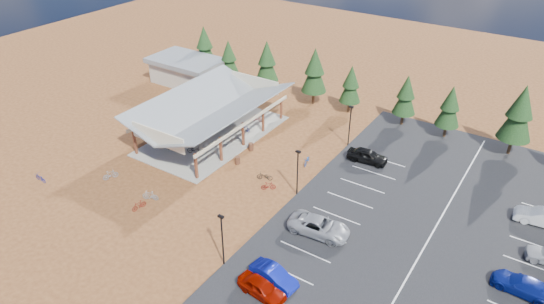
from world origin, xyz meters
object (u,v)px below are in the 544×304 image
object	(u,v)px
car_2	(319,226)
bike_3	(231,113)
lamp_post_0	(222,237)
lamp_post_2	(350,123)
bike_15	(268,186)
trash_bin_1	(251,147)
bike_10	(40,178)
trash_bin_0	(237,160)
bike_pavilion	(212,108)
car_9	(542,217)
bike_7	(257,118)
bike_16	(265,176)
bike_5	(209,146)
car_1	(274,275)
bike_4	(195,150)
outbuilding	(187,70)
lamp_post_1	(298,170)
bike_9	(110,175)
bike_11	(139,205)
bike_1	(201,132)
car_7	(524,286)
bike_6	(245,128)
car_0	(262,288)
bike_2	(215,120)
bike_0	(174,147)
bike_13	(150,195)
car_4	(367,156)
bike_14	(307,160)

from	to	relation	value
car_2	bike_3	bearing A→B (deg)	50.02
bike_3	lamp_post_0	bearing A→B (deg)	-124.74
lamp_post_2	bike_15	bearing A→B (deg)	-102.48
trash_bin_1	bike_10	bearing A→B (deg)	-130.26
lamp_post_0	trash_bin_0	bearing A→B (deg)	122.65
lamp_post_2	bike_15	world-z (taller)	lamp_post_2
bike_pavilion	lamp_post_0	world-z (taller)	lamp_post_0
bike_3	car_9	world-z (taller)	car_9
bike_7	bike_15	size ratio (longest dim) A/B	1.01
bike_pavilion	bike_16	xyz separation A→B (m)	(10.80, -4.63, -3.38)
bike_5	car_1	distance (m)	22.21
bike_3	bike_4	distance (m)	10.45
outbuilding	bike_16	distance (m)	29.36
lamp_post_1	bike_15	size ratio (longest dim) A/B	3.36
bike_10	bike_16	xyz separation A→B (m)	(19.71, 13.30, -0.00)
bike_5	bike_9	xyz separation A→B (m)	(-4.98, -10.41, -0.07)
bike_7	bike_11	size ratio (longest dim) A/B	0.96
lamp_post_1	bike_11	xyz separation A→B (m)	(-11.58, -10.58, -2.49)
bike_4	bike_7	distance (m)	10.75
car_2	car_9	xyz separation A→B (m)	(16.68, 12.52, -0.00)
bike_1	car_7	bearing A→B (deg)	-116.83
bike_6	bike_7	distance (m)	2.93
bike_7	car_1	bearing A→B (deg)	-155.12
lamp_post_2	car_0	xyz separation A→B (m)	(4.59, -25.07, -2.23)
bike_2	trash_bin_1	bearing A→B (deg)	-104.24
bike_0	bike_10	world-z (taller)	bike_0
trash_bin_1	car_7	size ratio (longest dim) A/B	0.19
bike_1	bike_11	world-z (taller)	bike_1
lamp_post_1	bike_0	xyz separation A→B (m)	(-16.48, -0.51, -2.38)
car_2	bike_13	bearing A→B (deg)	100.44
bike_11	car_9	distance (m)	38.12
bike_4	bike_2	bearing A→B (deg)	6.20
bike_2	bike_5	world-z (taller)	bike_5
bike_7	bike_0	bearing A→B (deg)	148.43
car_0	car_1	size ratio (longest dim) A/B	0.99
bike_10	bike_pavilion	bearing A→B (deg)	156.05
car_4	car_9	bearing A→B (deg)	-99.90
bike_1	car_1	size ratio (longest dim) A/B	0.37
lamp_post_1	bike_14	world-z (taller)	lamp_post_1
lamp_post_0	car_0	distance (m)	5.21
bike_9	bike_14	size ratio (longest dim) A/B	0.94
bike_4	trash_bin_0	bearing A→B (deg)	-94.39
bike_pavilion	car_9	xyz separation A→B (m)	(36.49, 3.37, -3.00)
trash_bin_0	trash_bin_1	size ratio (longest dim) A/B	1.00
bike_2	bike_10	xyz separation A→B (m)	(-6.97, -20.56, -0.11)
trash_bin_0	bike_13	size ratio (longest dim) A/B	0.52
trash_bin_1	bike_2	xyz separation A→B (m)	(-7.91, 2.99, 0.11)
trash_bin_0	bike_4	distance (m)	5.45
car_9	bike_3	bearing A→B (deg)	-100.21
bike_10	car_2	xyz separation A→B (m)	(28.73, 8.78, 0.38)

